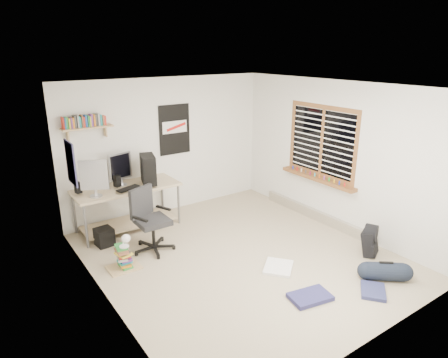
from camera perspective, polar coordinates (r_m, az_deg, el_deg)
floor at (r=6.12m, az=2.29°, el=-11.00°), size 4.00×4.50×0.01m
ceiling at (r=5.36m, az=2.63°, el=13.11°), size 4.00×4.50×0.01m
back_wall at (r=7.47m, az=-8.09°, el=4.64°), size 4.00×0.01×2.50m
left_wall at (r=4.75m, az=-17.27°, el=-4.03°), size 0.01×4.50×2.50m
right_wall at (r=6.97m, az=15.73°, el=3.15°), size 0.01×4.50×2.50m
desk at (r=7.05m, az=-13.56°, el=-4.10°), size 1.85×1.08×0.79m
monitor_left at (r=6.49m, az=-18.02°, el=-0.19°), size 0.43×0.29×0.47m
monitor_right at (r=6.91m, az=-14.55°, el=1.13°), size 0.42×0.20×0.45m
pc_tower at (r=6.85m, az=-10.79°, el=1.40°), size 0.34×0.50×0.48m
keyboard at (r=6.68m, az=-13.51°, el=-1.31°), size 0.43×0.26×0.02m
speaker_left at (r=6.70m, az=-20.13°, el=-1.17°), size 0.11×0.11×0.18m
speaker_right at (r=6.82m, az=-15.02°, el=-0.27°), size 0.12×0.12×0.19m
office_chair at (r=6.17m, az=-10.17°, el=-5.87°), size 0.85×0.85×1.00m
wall_shelf at (r=6.74m, az=-18.95°, el=6.98°), size 0.80×0.22×0.24m
poster_back_wall at (r=7.45m, az=-7.07°, el=7.01°), size 0.62×0.03×0.92m
poster_left_wall at (r=5.78m, az=-21.05°, el=2.14°), size 0.02×0.42×0.60m
window at (r=7.07m, az=13.73°, el=5.19°), size 0.10×1.50×1.26m
baseboard_heater at (r=7.49m, az=12.97°, el=-4.99°), size 0.08×2.50×0.18m
backpack at (r=6.45m, az=20.09°, el=-8.54°), size 0.35×0.33×0.38m
duffel_bag at (r=5.90m, az=22.03°, el=-12.03°), size 0.35×0.35×0.49m
tshirt at (r=5.85m, az=7.76°, el=-12.39°), size 0.59×0.58×0.04m
jeans_a at (r=5.29m, az=12.20°, el=-16.12°), size 0.56×0.42×0.06m
jeans_b at (r=5.63m, az=20.52°, el=-14.75°), size 0.49×0.48×0.05m
book_stack at (r=5.92m, az=-14.19°, el=-10.95°), size 0.48×0.43×0.27m
desk_lamp at (r=5.80m, az=-14.11°, el=-9.00°), size 0.16×0.24×0.22m
subwoofer at (r=6.64m, az=-16.73°, el=-7.93°), size 0.28×0.28×0.29m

